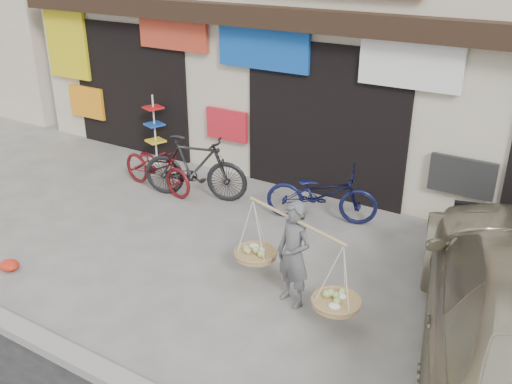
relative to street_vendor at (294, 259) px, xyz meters
The scene contains 8 objects.
ground 1.35m from the street_vendor, 166.93° to the right, with size 70.00×70.00×0.00m, color gray.
kerb 2.61m from the street_vendor, 117.13° to the right, with size 70.00×0.25×0.12m, color gray.
street_vendor is the anchor object (origin of this frame).
bike_0 4.22m from the street_vendor, 154.50° to the left, with size 0.60×1.72×0.90m, color #5F1015.
bike_1 3.56m from the street_vendor, 147.56° to the left, with size 0.54×1.92×1.15m, color black.
bike_2 2.40m from the street_vendor, 107.40° to the left, with size 0.63×1.81×0.95m, color black.
display_rack 5.64m from the street_vendor, 148.58° to the left, with size 0.43×0.43×1.41m.
red_bag 4.05m from the street_vendor, 159.33° to the right, with size 0.31×0.25×0.14m, color red.
Camera 1 is at (3.98, -5.15, 4.29)m, focal length 40.00 mm.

